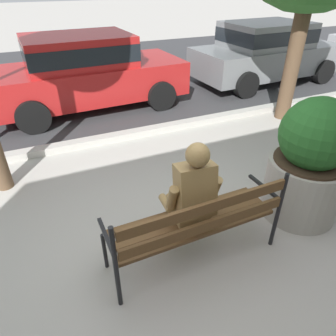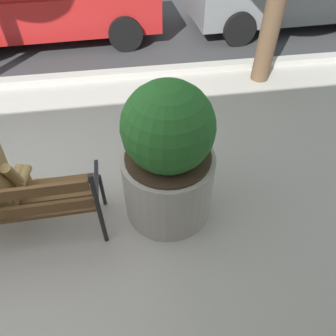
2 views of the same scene
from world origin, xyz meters
name	(u,v)px [view 2 (image 2 of 2)]	position (x,y,z in m)	size (l,w,h in m)	color
ground_plane	(2,227)	(0.00, 0.00, 0.00)	(80.00, 80.00, 0.00)	#ADA8A0
curb_stone	(38,80)	(0.00, 2.90, 0.06)	(60.00, 0.20, 0.12)	#B2AFA8
concrete_planter	(168,159)	(1.75, 0.00, 0.72)	(0.90, 0.90, 1.51)	#A8A399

